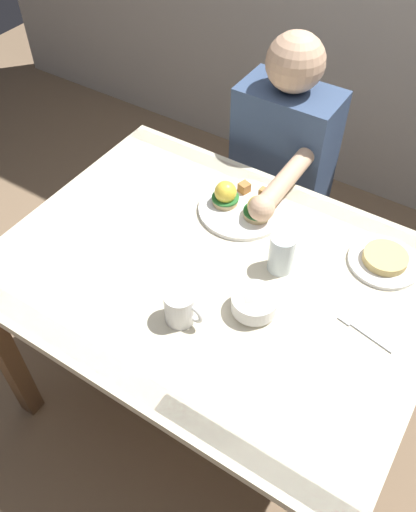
{
  "coord_description": "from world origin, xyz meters",
  "views": [
    {
      "loc": [
        0.5,
        -0.82,
        1.85
      ],
      "look_at": [
        -0.02,
        0.0,
        0.78
      ],
      "focal_mm": 36.97,
      "sensor_mm": 36.0,
      "label": 1
    }
  ],
  "objects_px": {
    "fruit_bowl": "(254,303)",
    "side_plate": "(384,260)",
    "eggs_benedict_plate": "(242,205)",
    "water_glass_near": "(281,255)",
    "coffee_mug": "(181,306)",
    "diner_person": "(279,169)",
    "fork": "(362,330)",
    "dining_table": "(215,293)"
  },
  "relations": [
    {
      "from": "eggs_benedict_plate",
      "to": "coffee_mug",
      "type": "relative_size",
      "value": 2.42
    },
    {
      "from": "coffee_mug",
      "to": "side_plate",
      "type": "xyz_separation_m",
      "value": [
        0.37,
        0.46,
        -0.04
      ]
    },
    {
      "from": "side_plate",
      "to": "diner_person",
      "type": "height_order",
      "value": "diner_person"
    },
    {
      "from": "dining_table",
      "to": "fruit_bowl",
      "type": "relative_size",
      "value": 10.0
    },
    {
      "from": "eggs_benedict_plate",
      "to": "water_glass_near",
      "type": "xyz_separation_m",
      "value": [
        0.21,
        -0.14,
        0.03
      ]
    },
    {
      "from": "eggs_benedict_plate",
      "to": "coffee_mug",
      "type": "distance_m",
      "value": 0.44
    },
    {
      "from": "eggs_benedict_plate",
      "to": "coffee_mug",
      "type": "xyz_separation_m",
      "value": [
        0.07,
        -0.44,
        0.03
      ]
    },
    {
      "from": "fork",
      "to": "diner_person",
      "type": "height_order",
      "value": "diner_person"
    },
    {
      "from": "side_plate",
      "to": "water_glass_near",
      "type": "bearing_deg",
      "value": -144.37
    },
    {
      "from": "water_glass_near",
      "to": "fruit_bowl",
      "type": "bearing_deg",
      "value": -86.1
    },
    {
      "from": "side_plate",
      "to": "diner_person",
      "type": "relative_size",
      "value": 0.18
    },
    {
      "from": "dining_table",
      "to": "side_plate",
      "type": "distance_m",
      "value": 0.49
    },
    {
      "from": "eggs_benedict_plate",
      "to": "fork",
      "type": "bearing_deg",
      "value": -24.86
    },
    {
      "from": "dining_table",
      "to": "coffee_mug",
      "type": "xyz_separation_m",
      "value": [
        0.02,
        -0.19,
        0.16
      ]
    },
    {
      "from": "fruit_bowl",
      "to": "coffee_mug",
      "type": "bearing_deg",
      "value": -139.36
    },
    {
      "from": "fork",
      "to": "water_glass_near",
      "type": "xyz_separation_m",
      "value": [
        -0.27,
        0.08,
        0.05
      ]
    },
    {
      "from": "side_plate",
      "to": "fruit_bowl",
      "type": "bearing_deg",
      "value": -123.86
    },
    {
      "from": "eggs_benedict_plate",
      "to": "side_plate",
      "type": "height_order",
      "value": "eggs_benedict_plate"
    },
    {
      "from": "diner_person",
      "to": "side_plate",
      "type": "bearing_deg",
      "value": -33.87
    },
    {
      "from": "water_glass_near",
      "to": "side_plate",
      "type": "height_order",
      "value": "water_glass_near"
    },
    {
      "from": "coffee_mug",
      "to": "fruit_bowl",
      "type": "bearing_deg",
      "value": 40.64
    },
    {
      "from": "eggs_benedict_plate",
      "to": "side_plate",
      "type": "relative_size",
      "value": 1.35
    },
    {
      "from": "fruit_bowl",
      "to": "fork",
      "type": "bearing_deg",
      "value": 18.98
    },
    {
      "from": "coffee_mug",
      "to": "eggs_benedict_plate",
      "type": "bearing_deg",
      "value": 99.67
    },
    {
      "from": "coffee_mug",
      "to": "fork",
      "type": "height_order",
      "value": "coffee_mug"
    },
    {
      "from": "eggs_benedict_plate",
      "to": "water_glass_near",
      "type": "distance_m",
      "value": 0.25
    },
    {
      "from": "fruit_bowl",
      "to": "water_glass_near",
      "type": "relative_size",
      "value": 1.0
    },
    {
      "from": "dining_table",
      "to": "fork",
      "type": "bearing_deg",
      "value": 3.34
    },
    {
      "from": "coffee_mug",
      "to": "dining_table",
      "type": "bearing_deg",
      "value": 95.13
    },
    {
      "from": "dining_table",
      "to": "diner_person",
      "type": "bearing_deg",
      "value": 99.44
    },
    {
      "from": "eggs_benedict_plate",
      "to": "diner_person",
      "type": "height_order",
      "value": "diner_person"
    },
    {
      "from": "fruit_bowl",
      "to": "coffee_mug",
      "type": "relative_size",
      "value": 1.08
    },
    {
      "from": "water_glass_near",
      "to": "side_plate",
      "type": "xyz_separation_m",
      "value": [
        0.24,
        0.17,
        -0.04
      ]
    },
    {
      "from": "fork",
      "to": "dining_table",
      "type": "bearing_deg",
      "value": -176.66
    },
    {
      "from": "side_plate",
      "to": "coffee_mug",
      "type": "bearing_deg",
      "value": -128.76
    },
    {
      "from": "coffee_mug",
      "to": "diner_person",
      "type": "relative_size",
      "value": 0.1
    },
    {
      "from": "eggs_benedict_plate",
      "to": "fork",
      "type": "xyz_separation_m",
      "value": [
        0.48,
        -0.22,
        -0.02
      ]
    },
    {
      "from": "fruit_bowl",
      "to": "side_plate",
      "type": "xyz_separation_m",
      "value": [
        0.23,
        0.34,
        -0.02
      ]
    },
    {
      "from": "eggs_benedict_plate",
      "to": "fruit_bowl",
      "type": "height_order",
      "value": "eggs_benedict_plate"
    },
    {
      "from": "fork",
      "to": "side_plate",
      "type": "xyz_separation_m",
      "value": [
        -0.03,
        0.25,
        0.01
      ]
    },
    {
      "from": "coffee_mug",
      "to": "diner_person",
      "type": "height_order",
      "value": "diner_person"
    },
    {
      "from": "fruit_bowl",
      "to": "side_plate",
      "type": "relative_size",
      "value": 0.6
    }
  ]
}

